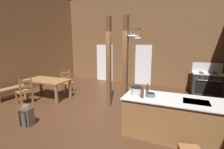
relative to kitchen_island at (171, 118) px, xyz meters
The scene contains 18 objects.
ground_plane 2.31m from the kitchen_island, behind, with size 8.98×9.18×0.10m, color #422819.
wall_back 5.40m from the kitchen_island, 116.14° to the left, with size 8.98×0.14×4.61m, color brown.
wall_left 6.67m from the kitchen_island, behind, with size 0.14×9.18×4.61m, color brown.
glazed_door_back_left 6.09m from the kitchen_island, 132.28° to the left, with size 1.00×0.01×2.05m, color white.
glazed_panel_back_right 4.88m from the kitchen_island, 112.18° to the left, with size 0.84×0.01×2.05m, color white.
kitchen_island is the anchor object (origin of this frame).
stove_range 3.97m from the kitchen_island, 74.88° to the left, with size 1.19×0.88×1.32m.
support_post_with_pot_rack 2.17m from the kitchen_island, 144.45° to the left, with size 0.59×0.24×2.96m.
support_post_center 2.60m from the kitchen_island, 153.08° to the left, with size 0.14×0.14×2.96m.
dining_table 4.76m from the kitchen_island, behind, with size 1.73×0.95×0.74m.
ladderback_chair_near_window 4.84m from the kitchen_island, 158.91° to the left, with size 0.59×0.59×0.95m.
ladderback_chair_by_post 4.91m from the kitchen_island, behind, with size 0.52×0.52×0.95m.
bench_along_left_wall 5.88m from the kitchen_island, behind, with size 0.41×1.18×0.44m.
backpack 3.63m from the kitchen_island, 162.76° to the right, with size 0.34×0.33×0.60m.
stockpot_on_counter 0.99m from the kitchen_island, behind, with size 0.37×0.30×0.20m.
mixing_bowl_on_counter 0.70m from the kitchen_island, behind, with size 0.23×0.23×0.08m.
bottle_tall_on_counter 0.88m from the kitchen_island, 159.56° to the right, with size 0.07×0.07×0.27m.
bottle_short_on_counter 0.84m from the kitchen_island, 166.46° to the left, with size 0.07×0.07×0.26m.
Camera 1 is at (2.47, -3.99, 2.13)m, focal length 25.86 mm.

